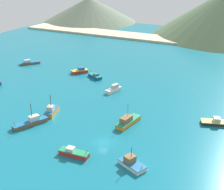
{
  "coord_description": "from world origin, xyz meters",
  "views": [
    {
      "loc": [
        34.34,
        -62.65,
        44.16
      ],
      "look_at": [
        -10.39,
        25.74,
        2.02
      ],
      "focal_mm": 49.89,
      "sensor_mm": 36.0,
      "label": 1
    }
  ],
  "objects_px": {
    "fishing_boat_4": "(214,122)",
    "fishing_boat_6": "(114,89)",
    "fishing_boat_5": "(31,122)",
    "fishing_boat_8": "(74,153)",
    "fishing_boat_9": "(30,62)",
    "fishing_boat_13": "(128,121)",
    "fishing_boat_0": "(132,163)",
    "fishing_boat_10": "(95,76)",
    "fishing_boat_11": "(80,71)",
    "fishing_boat_12": "(52,110)"
  },
  "relations": [
    {
      "from": "fishing_boat_8",
      "to": "fishing_boat_9",
      "type": "distance_m",
      "value": 81.79
    },
    {
      "from": "fishing_boat_4",
      "to": "fishing_boat_8",
      "type": "height_order",
      "value": "fishing_boat_8"
    },
    {
      "from": "fishing_boat_8",
      "to": "fishing_boat_9",
      "type": "height_order",
      "value": "fishing_boat_8"
    },
    {
      "from": "fishing_boat_0",
      "to": "fishing_boat_4",
      "type": "height_order",
      "value": "fishing_boat_0"
    },
    {
      "from": "fishing_boat_5",
      "to": "fishing_boat_4",
      "type": "bearing_deg",
      "value": 27.19
    },
    {
      "from": "fishing_boat_13",
      "to": "fishing_boat_6",
      "type": "bearing_deg",
      "value": 125.69
    },
    {
      "from": "fishing_boat_4",
      "to": "fishing_boat_8",
      "type": "xyz_separation_m",
      "value": [
        -28.12,
        -32.53,
        0.04
      ]
    },
    {
      "from": "fishing_boat_0",
      "to": "fishing_boat_8",
      "type": "bearing_deg",
      "value": -170.55
    },
    {
      "from": "fishing_boat_6",
      "to": "fishing_boat_10",
      "type": "height_order",
      "value": "fishing_boat_6"
    },
    {
      "from": "fishing_boat_6",
      "to": "fishing_boat_9",
      "type": "height_order",
      "value": "fishing_boat_6"
    },
    {
      "from": "fishing_boat_11",
      "to": "fishing_boat_9",
      "type": "bearing_deg",
      "value": 179.79
    },
    {
      "from": "fishing_boat_6",
      "to": "fishing_boat_10",
      "type": "relative_size",
      "value": 0.97
    },
    {
      "from": "fishing_boat_0",
      "to": "fishing_boat_9",
      "type": "relative_size",
      "value": 0.85
    },
    {
      "from": "fishing_boat_9",
      "to": "fishing_boat_11",
      "type": "distance_m",
      "value": 28.21
    },
    {
      "from": "fishing_boat_10",
      "to": "fishing_boat_11",
      "type": "xyz_separation_m",
      "value": [
        -9.12,
        2.6,
        0.15
      ]
    },
    {
      "from": "fishing_boat_0",
      "to": "fishing_boat_10",
      "type": "xyz_separation_m",
      "value": [
        -38.14,
        49.5,
        -0.08
      ]
    },
    {
      "from": "fishing_boat_4",
      "to": "fishing_boat_10",
      "type": "distance_m",
      "value": 55.18
    },
    {
      "from": "fishing_boat_4",
      "to": "fishing_boat_6",
      "type": "relative_size",
      "value": 1.04
    },
    {
      "from": "fishing_boat_0",
      "to": "fishing_boat_12",
      "type": "bearing_deg",
      "value": 157.25
    },
    {
      "from": "fishing_boat_8",
      "to": "fishing_boat_12",
      "type": "xyz_separation_m",
      "value": [
        -19.27,
        16.63,
        0.25
      ]
    },
    {
      "from": "fishing_boat_9",
      "to": "fishing_boat_13",
      "type": "height_order",
      "value": "fishing_boat_13"
    },
    {
      "from": "fishing_boat_4",
      "to": "fishing_boat_9",
      "type": "distance_m",
      "value": 91.69
    },
    {
      "from": "fishing_boat_10",
      "to": "fishing_boat_12",
      "type": "xyz_separation_m",
      "value": [
        4.27,
        -35.3,
        0.26
      ]
    },
    {
      "from": "fishing_boat_0",
      "to": "fishing_boat_9",
      "type": "height_order",
      "value": "fishing_boat_0"
    },
    {
      "from": "fishing_boat_12",
      "to": "fishing_boat_13",
      "type": "relative_size",
      "value": 0.76
    },
    {
      "from": "fishing_boat_6",
      "to": "fishing_boat_12",
      "type": "bearing_deg",
      "value": -110.37
    },
    {
      "from": "fishing_boat_9",
      "to": "fishing_boat_10",
      "type": "distance_m",
      "value": 37.43
    },
    {
      "from": "fishing_boat_9",
      "to": "fishing_boat_11",
      "type": "height_order",
      "value": "fishing_boat_11"
    },
    {
      "from": "fishing_boat_0",
      "to": "fishing_boat_9",
      "type": "xyz_separation_m",
      "value": [
        -75.47,
        52.2,
        -0.12
      ]
    },
    {
      "from": "fishing_boat_4",
      "to": "fishing_boat_11",
      "type": "distance_m",
      "value": 64.64
    },
    {
      "from": "fishing_boat_4",
      "to": "fishing_boat_6",
      "type": "bearing_deg",
      "value": 166.02
    },
    {
      "from": "fishing_boat_0",
      "to": "fishing_boat_5",
      "type": "bearing_deg",
      "value": 171.29
    },
    {
      "from": "fishing_boat_8",
      "to": "fishing_boat_9",
      "type": "xyz_separation_m",
      "value": [
        -60.86,
        54.63,
        -0.06
      ]
    },
    {
      "from": "fishing_boat_8",
      "to": "fishing_boat_13",
      "type": "relative_size",
      "value": 0.78
    },
    {
      "from": "fishing_boat_11",
      "to": "fishing_boat_13",
      "type": "distance_m",
      "value": 50.7
    },
    {
      "from": "fishing_boat_10",
      "to": "fishing_boat_6",
      "type": "bearing_deg",
      "value": -36.0
    },
    {
      "from": "fishing_boat_10",
      "to": "fishing_boat_12",
      "type": "distance_m",
      "value": 35.56
    },
    {
      "from": "fishing_boat_0",
      "to": "fishing_boat_11",
      "type": "xyz_separation_m",
      "value": [
        -47.26,
        52.1,
        0.07
      ]
    },
    {
      "from": "fishing_boat_5",
      "to": "fishing_boat_6",
      "type": "height_order",
      "value": "fishing_boat_5"
    },
    {
      "from": "fishing_boat_12",
      "to": "fishing_boat_13",
      "type": "height_order",
      "value": "fishing_boat_13"
    },
    {
      "from": "fishing_boat_8",
      "to": "fishing_boat_13",
      "type": "height_order",
      "value": "fishing_boat_13"
    },
    {
      "from": "fishing_boat_0",
      "to": "fishing_boat_6",
      "type": "xyz_separation_m",
      "value": [
        -24.45,
        39.56,
        0.14
      ]
    },
    {
      "from": "fishing_boat_4",
      "to": "fishing_boat_9",
      "type": "xyz_separation_m",
      "value": [
        -88.99,
        22.1,
        -0.02
      ]
    },
    {
      "from": "fishing_boat_6",
      "to": "fishing_boat_9",
      "type": "distance_m",
      "value": 52.56
    },
    {
      "from": "fishing_boat_13",
      "to": "fishing_boat_4",
      "type": "bearing_deg",
      "value": 26.97
    },
    {
      "from": "fishing_boat_4",
      "to": "fishing_boat_5",
      "type": "bearing_deg",
      "value": -152.81
    },
    {
      "from": "fishing_boat_9",
      "to": "fishing_boat_13",
      "type": "bearing_deg",
      "value": -27.01
    },
    {
      "from": "fishing_boat_13",
      "to": "fishing_boat_9",
      "type": "bearing_deg",
      "value": 152.99
    },
    {
      "from": "fishing_boat_6",
      "to": "fishing_boat_8",
      "type": "distance_m",
      "value": 43.13
    },
    {
      "from": "fishing_boat_5",
      "to": "fishing_boat_6",
      "type": "bearing_deg",
      "value": 73.29
    }
  ]
}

